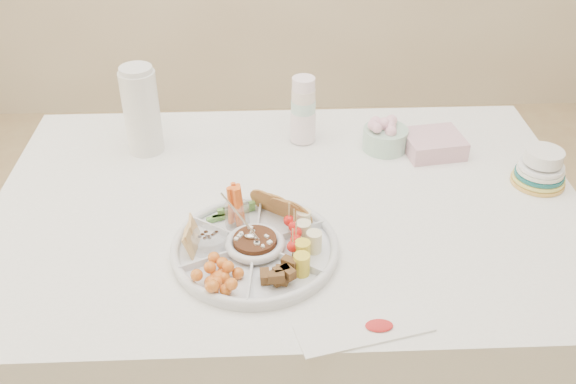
{
  "coord_description": "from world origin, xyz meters",
  "views": [
    {
      "loc": [
        -0.06,
        -1.35,
        1.72
      ],
      "look_at": [
        -0.01,
        -0.1,
        0.86
      ],
      "focal_mm": 40.0,
      "sensor_mm": 36.0,
      "label": 1
    }
  ],
  "objects_px": {
    "party_tray": "(255,246)",
    "thermos": "(141,109)",
    "dining_table": "(289,307)",
    "plate_stack": "(541,169)"
  },
  "relations": [
    {
      "from": "thermos",
      "to": "plate_stack",
      "type": "xyz_separation_m",
      "value": [
        1.07,
        -0.22,
        -0.09
      ]
    },
    {
      "from": "party_tray",
      "to": "thermos",
      "type": "bearing_deg",
      "value": 123.15
    },
    {
      "from": "dining_table",
      "to": "party_tray",
      "type": "height_order",
      "value": "party_tray"
    },
    {
      "from": "party_tray",
      "to": "thermos",
      "type": "height_order",
      "value": "thermos"
    },
    {
      "from": "dining_table",
      "to": "plate_stack",
      "type": "xyz_separation_m",
      "value": [
        0.67,
        0.06,
        0.42
      ]
    },
    {
      "from": "thermos",
      "to": "dining_table",
      "type": "bearing_deg",
      "value": -34.72
    },
    {
      "from": "plate_stack",
      "to": "dining_table",
      "type": "bearing_deg",
      "value": -175.15
    },
    {
      "from": "dining_table",
      "to": "thermos",
      "type": "xyz_separation_m",
      "value": [
        -0.4,
        0.28,
        0.51
      ]
    },
    {
      "from": "plate_stack",
      "to": "party_tray",
      "type": "bearing_deg",
      "value": -160.94
    },
    {
      "from": "dining_table",
      "to": "party_tray",
      "type": "relative_size",
      "value": 4.0
    }
  ]
}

